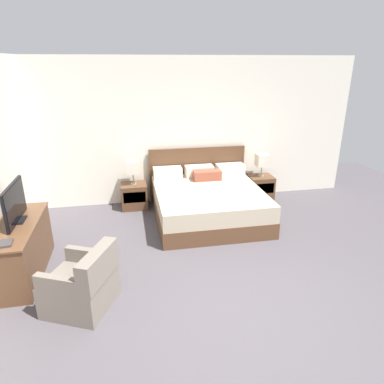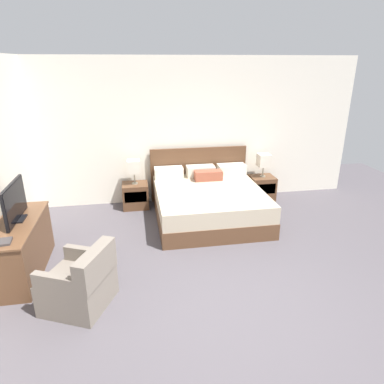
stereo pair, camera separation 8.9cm
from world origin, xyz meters
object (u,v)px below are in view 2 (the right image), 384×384
at_px(nightstand_left, 136,195).
at_px(tv, 15,203).
at_px(nightstand_right, 262,188).
at_px(book_red_cover, 0,242).
at_px(bed, 208,201).
at_px(armchair_by_window, 80,284).
at_px(dresser, 21,247).
at_px(table_lamp_left, 134,167).
at_px(table_lamp_right, 264,161).

bearing_deg(nightstand_left, tv, -128.83).
relative_size(nightstand_right, book_red_cover, 1.98).
xyz_separation_m(bed, armchair_by_window, (-1.97, -2.12, -0.03)).
distance_m(nightstand_right, dresser, 4.58).
bearing_deg(dresser, armchair_by_window, -44.01).
bearing_deg(nightstand_right, book_red_cover, -148.49).
bearing_deg(tv, dresser, -91.49).
relative_size(table_lamp_left, dresser, 0.33).
height_order(nightstand_left, table_lamp_left, table_lamp_left).
bearing_deg(book_red_cover, tv, 88.09).
xyz_separation_m(nightstand_right, armchair_by_window, (-3.26, -2.82, 0.04)).
height_order(nightstand_right, armchair_by_window, armchair_by_window).
relative_size(nightstand_left, tv, 0.62).
distance_m(bed, armchair_by_window, 2.89).
relative_size(nightstand_left, table_lamp_left, 1.04).
distance_m(nightstand_right, table_lamp_left, 2.65).
distance_m(nightstand_left, table_lamp_right, 2.65).
height_order(bed, nightstand_right, bed).
bearing_deg(armchair_by_window, tv, 132.73).
xyz_separation_m(bed, table_lamp_right, (1.29, 0.71, 0.51)).
bearing_deg(dresser, book_red_cover, -91.98).
relative_size(table_lamp_left, table_lamp_right, 1.00).
relative_size(nightstand_left, book_red_cover, 1.98).
height_order(nightstand_right, table_lamp_right, table_lamp_right).
bearing_deg(table_lamp_right, table_lamp_left, 180.00).
bearing_deg(armchair_by_window, nightstand_left, 76.50).
distance_m(table_lamp_left, book_red_cover, 2.97).
distance_m(bed, tv, 3.14).
distance_m(table_lamp_right, dresser, 4.59).
distance_m(nightstand_right, table_lamp_right, 0.58).
bearing_deg(book_red_cover, armchair_by_window, -18.40).
height_order(dresser, book_red_cover, book_red_cover).
bearing_deg(tv, nightstand_left, 51.17).
bearing_deg(nightstand_right, bed, -151.39).
bearing_deg(table_lamp_right, armchair_by_window, -139.08).
relative_size(bed, table_lamp_left, 4.26).
height_order(book_red_cover, armchair_by_window, book_red_cover).
bearing_deg(table_lamp_left, nightstand_left, -90.00).
bearing_deg(tv, table_lamp_left, 51.20).
height_order(bed, armchair_by_window, bed).
height_order(nightstand_left, book_red_cover, book_red_cover).
relative_size(nightstand_left, nightstand_right, 1.00).
distance_m(nightstand_left, table_lamp_left, 0.58).
xyz_separation_m(dresser, tv, (0.00, 0.10, 0.60)).
xyz_separation_m(book_red_cover, armchair_by_window, (0.87, -0.29, -0.47)).
height_order(nightstand_right, dresser, dresser).
xyz_separation_m(nightstand_left, armchair_by_window, (-0.68, -2.82, 0.04)).
bearing_deg(nightstand_right, table_lamp_right, 90.00).
distance_m(nightstand_right, armchair_by_window, 4.31).
bearing_deg(bed, tv, -157.00).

